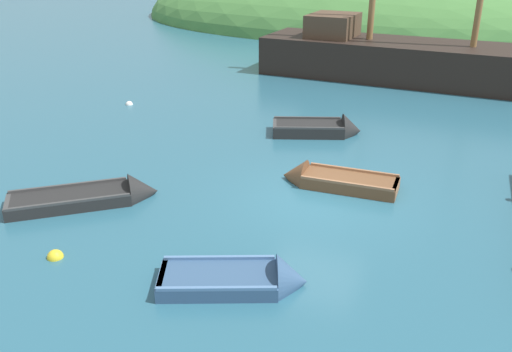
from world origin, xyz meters
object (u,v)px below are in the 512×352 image
(rowboat_center, at_px, (331,182))
(buoy_yellow, at_px, (55,257))
(sailing_ship, at_px, (409,66))
(rowboat_portside, at_px, (97,198))
(rowboat_near_dock, at_px, (323,130))
(rowboat_outer_left, at_px, (246,282))
(buoy_white, at_px, (129,105))

(rowboat_center, distance_m, buoy_yellow, 7.48)
(sailing_ship, xyz_separation_m, rowboat_portside, (-6.01, -16.70, -0.59))
(rowboat_near_dock, height_order, rowboat_portside, rowboat_near_dock)
(rowboat_outer_left, height_order, buoy_yellow, rowboat_outer_left)
(rowboat_center, height_order, rowboat_outer_left, rowboat_outer_left)
(rowboat_portside, height_order, buoy_white, rowboat_portside)
(rowboat_center, height_order, buoy_white, rowboat_center)
(sailing_ship, xyz_separation_m, rowboat_center, (-0.51, -13.49, -0.58))
(rowboat_near_dock, xyz_separation_m, buoy_white, (-8.45, 0.76, -0.13))
(rowboat_center, relative_size, rowboat_outer_left, 1.03)
(sailing_ship, distance_m, buoy_yellow, 20.03)
(sailing_ship, relative_size, rowboat_center, 5.36)
(rowboat_near_dock, bearing_deg, rowboat_outer_left, -103.69)
(rowboat_center, relative_size, buoy_yellow, 9.11)
(sailing_ship, relative_size, buoy_white, 56.77)
(buoy_white, bearing_deg, rowboat_center, -26.91)
(buoy_white, xyz_separation_m, buoy_yellow, (5.10, -10.81, 0.00))
(rowboat_portside, distance_m, buoy_white, 9.22)
(sailing_ship, bearing_deg, buoy_yellow, -100.46)
(buoy_white, distance_m, buoy_yellow, 11.95)
(rowboat_outer_left, bearing_deg, buoy_white, 110.59)
(rowboat_near_dock, distance_m, rowboat_portside, 8.51)
(rowboat_outer_left, bearing_deg, buoy_yellow, 165.05)
(rowboat_portside, relative_size, buoy_yellow, 10.39)
(rowboat_portside, distance_m, buoy_yellow, 2.77)
(rowboat_near_dock, xyz_separation_m, buoy_yellow, (-3.36, -10.05, -0.13))
(rowboat_center, bearing_deg, rowboat_outer_left, 85.50)
(rowboat_outer_left, distance_m, buoy_white, 13.92)
(sailing_ship, bearing_deg, rowboat_portside, -105.25)
(rowboat_near_dock, distance_m, buoy_white, 8.49)
(rowboat_portside, height_order, rowboat_center, rowboat_portside)
(rowboat_portside, distance_m, rowboat_outer_left, 5.51)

